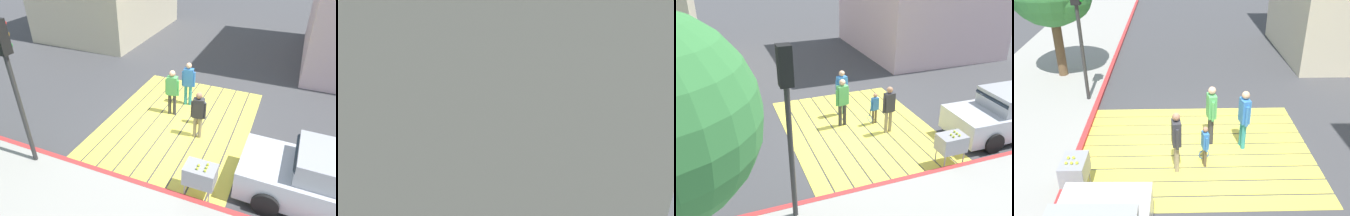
{
  "view_description": "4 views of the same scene",
  "coord_description": "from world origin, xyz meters",
  "views": [
    {
      "loc": [
        -8.4,
        -3.18,
        6.1
      ],
      "look_at": [
        -0.64,
        0.13,
        0.94
      ],
      "focal_mm": 32.6,
      "sensor_mm": 36.0,
      "label": 1
    },
    {
      "loc": [
        5.97,
        11.72,
        6.19
      ],
      "look_at": [
        -0.5,
        0.16,
        1.23
      ],
      "focal_mm": 30.27,
      "sensor_mm": 36.0,
      "label": 2
    },
    {
      "loc": [
        -10.17,
        4.33,
        6.02
      ],
      "look_at": [
        0.05,
        0.52,
        0.88
      ],
      "focal_mm": 38.15,
      "sensor_mm": 36.0,
      "label": 3
    },
    {
      "loc": [
        -0.6,
        -8.55,
        5.9
      ],
      "look_at": [
        -0.36,
        0.91,
        0.87
      ],
      "focal_mm": 39.14,
      "sensor_mm": 36.0,
      "label": 4
    }
  ],
  "objects": [
    {
      "name": "street_tree",
      "position": [
        -4.95,
        5.3,
        3.63
      ],
      "size": [
        3.2,
        3.2,
        5.32
      ],
      "color": "brown",
      "rests_on": "ground"
    },
    {
      "name": "tennis_ball_cart",
      "position": [
        -2.9,
        -1.71,
        0.7
      ],
      "size": [
        0.56,
        0.8,
        1.02
      ],
      "color": "#99999E",
      "rests_on": "ground"
    },
    {
      "name": "car_parked_near_curb",
      "position": [
        -2.0,
        -4.73,
        0.73
      ],
      "size": [
        2.05,
        4.33,
        1.57
      ],
      "color": "silver",
      "rests_on": "ground"
    },
    {
      "name": "pedestrian_adult_trailing",
      "position": [
        -0.54,
        -0.87,
        0.98
      ],
      "size": [
        0.25,
        0.49,
        1.68
      ],
      "color": "gray",
      "rests_on": "ground"
    },
    {
      "name": "curb_painted",
      "position": [
        -3.25,
        0.0,
        0.07
      ],
      "size": [
        0.16,
        40.0,
        0.13
      ],
      "primitive_type": "cube",
      "color": "#BC3333",
      "rests_on": "ground"
    },
    {
      "name": "sidewalk_west",
      "position": [
        -5.6,
        0.0,
        0.06
      ],
      "size": [
        4.8,
        40.0,
        0.12
      ],
      "primitive_type": "cube",
      "color": "#9E9B93",
      "rests_on": "ground"
    },
    {
      "name": "pedestrian_adult_side",
      "position": [
        1.33,
        0.13,
        1.02
      ],
      "size": [
        0.28,
        0.51,
        1.75
      ],
      "color": "teal",
      "rests_on": "ground"
    },
    {
      "name": "traffic_light_corner",
      "position": [
        -3.58,
        3.1,
        3.04
      ],
      "size": [
        0.39,
        0.28,
        4.24
      ],
      "color": "#2D2D2D",
      "rests_on": "ground"
    },
    {
      "name": "pedestrian_adult_lead",
      "position": [
        0.45,
        0.43,
        1.02
      ],
      "size": [
        0.27,
        0.51,
        1.76
      ],
      "color": "#333338",
      "rests_on": "ground"
    },
    {
      "name": "water_bottle",
      "position": [
        -5.63,
        -1.26,
        0.23
      ],
      "size": [
        0.07,
        0.07,
        0.22
      ],
      "primitive_type": "cylinder",
      "color": "#33A5BF",
      "rests_on": "sidewalk_west"
    },
    {
      "name": "ground_plane",
      "position": [
        0.0,
        0.0,
        0.0
      ],
      "size": [
        120.0,
        120.0,
        0.0
      ],
      "primitive_type": "plane",
      "color": "#424244"
    },
    {
      "name": "pedestrian_child_with_racket",
      "position": [
        0.19,
        -0.69,
        0.65
      ],
      "size": [
        0.28,
        0.39,
        1.18
      ],
      "color": "brown",
      "rests_on": "ground"
    },
    {
      "name": "crosswalk_stripes",
      "position": [
        0.0,
        0.0,
        0.01
      ],
      "size": [
        6.4,
        4.9,
        0.01
      ],
      "color": "#EAD64C",
      "rests_on": "ground"
    }
  ]
}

